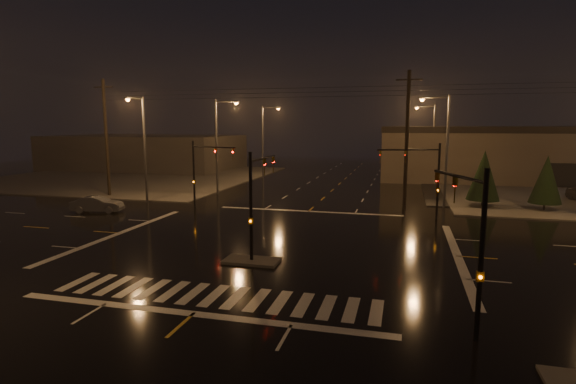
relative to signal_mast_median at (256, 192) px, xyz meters
name	(u,v)px	position (x,y,z in m)	size (l,w,h in m)	color
ground	(272,244)	(0.00, 3.07, -3.75)	(140.00, 140.00, 0.00)	black
sidewalk_nw	(132,177)	(-30.00, 33.07, -3.69)	(36.00, 36.00, 0.12)	#4D4A45
median_island	(252,261)	(0.00, -0.93, -3.68)	(3.00, 1.60, 0.15)	#4D4A45
crosswalk	(214,295)	(0.00, -5.93, -3.75)	(15.00, 2.60, 0.01)	beige
stop_bar_near	(193,314)	(0.00, -7.93, -3.75)	(16.00, 0.50, 0.01)	beige
stop_bar_far	(309,211)	(0.00, 14.07, -3.75)	(16.00, 0.50, 0.01)	beige
commercial_block	(146,152)	(-35.00, 45.07, -0.95)	(30.00, 18.00, 5.60)	#3B3634
signal_mast_median	(256,192)	(0.00, 0.00, 0.00)	(0.25, 4.59, 6.00)	black
signal_mast_ne	(426,172)	(9.50, 13.21, 0.04)	(4.84, 1.86, 6.00)	black
signal_mast_nw	(202,166)	(-9.50, 13.21, 0.04)	(4.84, 1.86, 6.00)	black
signal_mast_se	(471,230)	(10.23, -6.68, -0.04)	(1.55, 3.87, 6.00)	black
streetlight_1	(219,140)	(-11.18, 21.07, 2.05)	(2.77, 0.32, 10.00)	#38383A
streetlight_2	(265,136)	(-11.18, 37.07, 2.05)	(2.77, 0.32, 10.00)	#38383A
streetlight_3	(443,143)	(11.18, 19.07, 2.05)	(2.77, 0.32, 10.00)	#38383A
streetlight_4	(431,137)	(11.18, 39.07, 2.05)	(2.77, 0.32, 10.00)	#38383A
streetlight_5	(143,142)	(-16.00, 14.26, 2.05)	(0.32, 2.77, 10.00)	#38383A
utility_pole_0	(106,137)	(-22.00, 17.07, 2.38)	(2.20, 0.32, 12.00)	black
utility_pole_1	(407,140)	(8.00, 17.07, 2.38)	(2.20, 0.32, 12.00)	black
conifer_0	(484,175)	(14.82, 19.81, -0.82)	(2.86, 2.86, 5.17)	black
conifer_1	(546,179)	(19.76, 19.37, -0.99)	(2.64, 2.64, 4.82)	black
car_crossing	(97,204)	(-17.40, 9.14, -3.06)	(1.47, 4.21, 1.39)	slate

